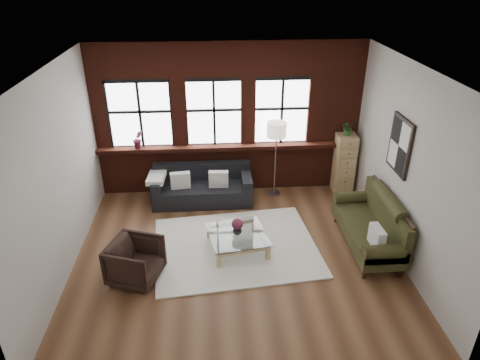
{
  "coord_description": "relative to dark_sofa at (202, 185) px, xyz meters",
  "views": [
    {
      "loc": [
        -0.37,
        -5.98,
        4.6
      ],
      "look_at": [
        0.1,
        0.6,
        1.15
      ],
      "focal_mm": 32.0,
      "sensor_mm": 36.0,
      "label": 1
    }
  ],
  "objects": [
    {
      "name": "drawer_chest",
      "position": [
        3.05,
        0.25,
        0.28
      ],
      "size": [
        0.4,
        0.4,
        1.31
      ],
      "primitive_type": "cube",
      "color": "tan",
      "rests_on": "floor"
    },
    {
      "name": "potted_plant_top",
      "position": [
        3.05,
        0.25,
        1.1
      ],
      "size": [
        0.31,
        0.28,
        0.33
      ],
      "primitive_type": "imported",
      "rotation": [
        0.0,
        0.0,
        0.09
      ],
      "color": "#2D5923",
      "rests_on": "drawer_chest"
    },
    {
      "name": "pillow_b",
      "position": [
        0.34,
        -0.1,
        0.19
      ],
      "size": [
        0.41,
        0.16,
        0.34
      ],
      "primitive_type": "cube",
      "rotation": [
        0.0,
        0.0,
        -0.04
      ],
      "color": "silver",
      "rests_on": "dark_sofa"
    },
    {
      "name": "dark_sofa",
      "position": [
        0.0,
        0.0,
        0.0
      ],
      "size": [
        2.05,
        0.83,
        0.74
      ],
      "primitive_type": null,
      "color": "black",
      "rests_on": "floor"
    },
    {
      "name": "pillow_settee",
      "position": [
        2.82,
        -2.41,
        0.25
      ],
      "size": [
        0.16,
        0.39,
        0.34
      ],
      "primitive_type": "cube",
      "rotation": [
        0.0,
        0.0,
        0.05
      ],
      "color": "silver",
      "rests_on": "vintage_settee"
    },
    {
      "name": "brick_backwall",
      "position": [
        0.6,
        0.54,
        1.23
      ],
      "size": [
        5.5,
        0.12,
        3.2
      ],
      "primitive_type": null,
      "color": "#501C12",
      "rests_on": "floor"
    },
    {
      "name": "coffee_table",
      "position": [
        0.62,
        -1.73,
        -0.22
      ],
      "size": [
        1.14,
        1.14,
        0.33
      ],
      "primitive_type": null,
      "rotation": [
        0.0,
        0.0,
        0.18
      ],
      "color": "tan",
      "rests_on": "shag_rug"
    },
    {
      "name": "armchair",
      "position": [
        -1.04,
        -2.4,
        -0.02
      ],
      "size": [
        0.96,
        0.94,
        0.69
      ],
      "primitive_type": "imported",
      "rotation": [
        0.0,
        0.0,
        1.24
      ],
      "color": "black",
      "rests_on": "floor"
    },
    {
      "name": "wall_back",
      "position": [
        0.6,
        0.6,
        1.23
      ],
      "size": [
        5.5,
        0.0,
        5.5
      ],
      "primitive_type": "plane",
      "rotation": [
        1.57,
        0.0,
        0.0
      ],
      "color": "#B9B4AC",
      "rests_on": "ground"
    },
    {
      "name": "floor_lamp",
      "position": [
        1.55,
        0.19,
        0.53
      ],
      "size": [
        0.4,
        0.4,
        1.79
      ],
      "primitive_type": null,
      "color": "#A5A5A8",
      "rests_on": "floor"
    },
    {
      "name": "window_mid",
      "position": [
        0.3,
        0.55,
        1.38
      ],
      "size": [
        1.38,
        0.1,
        1.5
      ],
      "primitive_type": null,
      "color": "black",
      "rests_on": "brick_backwall"
    },
    {
      "name": "window_right",
      "position": [
        1.7,
        0.55,
        1.38
      ],
      "size": [
        1.38,
        0.1,
        1.5
      ],
      "primitive_type": null,
      "color": "black",
      "rests_on": "brick_backwall"
    },
    {
      "name": "wall_poster",
      "position": [
        3.32,
        -1.6,
        1.48
      ],
      "size": [
        0.05,
        0.74,
        0.94
      ],
      "primitive_type": null,
      "color": "black",
      "rests_on": "wall_right"
    },
    {
      "name": "ceiling",
      "position": [
        0.6,
        -1.9,
        2.83
      ],
      "size": [
        5.5,
        5.5,
        0.0
      ],
      "primitive_type": "plane",
      "rotation": [
        3.14,
        0.0,
        0.0
      ],
      "color": "white",
      "rests_on": "ground"
    },
    {
      "name": "shag_rug",
      "position": [
        0.59,
        -1.69,
        -0.36
      ],
      "size": [
        3.03,
        2.48,
        0.03
      ],
      "primitive_type": "cube",
      "rotation": [
        0.0,
        0.0,
        0.1
      ],
      "color": "white",
      "rests_on": "floor"
    },
    {
      "name": "window_left",
      "position": [
        -1.2,
        0.55,
        1.38
      ],
      "size": [
        1.38,
        0.1,
        1.5
      ],
      "primitive_type": null,
      "color": "black",
      "rests_on": "brick_backwall"
    },
    {
      "name": "sill_plant",
      "position": [
        -1.29,
        0.42,
        0.91
      ],
      "size": [
        0.27,
        0.25,
        0.39
      ],
      "primitive_type": "imported",
      "rotation": [
        0.0,
        0.0,
        0.43
      ],
      "color": "maroon",
      "rests_on": "sill_ledge"
    },
    {
      "name": "pillow_a",
      "position": [
        -0.44,
        -0.1,
        0.19
      ],
      "size": [
        0.41,
        0.19,
        0.34
      ],
      "primitive_type": "cube",
      "rotation": [
        0.0,
        0.0,
        0.13
      ],
      "color": "silver",
      "rests_on": "dark_sofa"
    },
    {
      "name": "wall_right",
      "position": [
        3.35,
        -1.9,
        1.23
      ],
      "size": [
        0.0,
        5.0,
        5.0
      ],
      "primitive_type": "plane",
      "rotation": [
        1.57,
        0.0,
        -1.57
      ],
      "color": "#B9B4AC",
      "rests_on": "ground"
    },
    {
      "name": "sill_ledge",
      "position": [
        0.6,
        0.45,
        0.67
      ],
      "size": [
        5.5,
        0.3,
        0.08
      ],
      "primitive_type": "cube",
      "color": "#501C12",
      "rests_on": "brick_backwall"
    },
    {
      "name": "vintage_settee",
      "position": [
        2.9,
        -1.82,
        0.14
      ],
      "size": [
        0.85,
        1.92,
        1.02
      ],
      "primitive_type": null,
      "color": "#2E2D15",
      "rests_on": "floor"
    },
    {
      "name": "flowers",
      "position": [
        0.62,
        -1.73,
        0.15
      ],
      "size": [
        0.2,
        0.2,
        0.2
      ],
      "primitive_type": "sphere",
      "color": "maroon",
      "rests_on": "vase"
    },
    {
      "name": "vase",
      "position": [
        0.62,
        -1.73,
        0.03
      ],
      "size": [
        0.18,
        0.18,
        0.17
      ],
      "primitive_type": "imported",
      "rotation": [
        0.0,
        0.0,
        -0.17
      ],
      "color": "#B2B2B2",
      "rests_on": "coffee_table"
    },
    {
      "name": "floor",
      "position": [
        0.6,
        -1.9,
        -0.37
      ],
      "size": [
        5.5,
        5.5,
        0.0
      ],
      "primitive_type": "plane",
      "color": "brown",
      "rests_on": "ground"
    },
    {
      "name": "wall_front",
      "position": [
        0.6,
        -4.4,
        1.23
      ],
      "size": [
        5.5,
        0.0,
        5.5
      ],
      "primitive_type": "plane",
      "rotation": [
        -1.57,
        0.0,
        0.0
      ],
      "color": "#B9B4AC",
      "rests_on": "ground"
    },
    {
      "name": "wall_left",
      "position": [
        -2.15,
        -1.9,
        1.23
      ],
      "size": [
        0.0,
        5.0,
        5.0
      ],
      "primitive_type": "plane",
      "rotation": [
        1.57,
        0.0,
        1.57
      ],
      "color": "#B9B4AC",
      "rests_on": "ground"
    }
  ]
}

